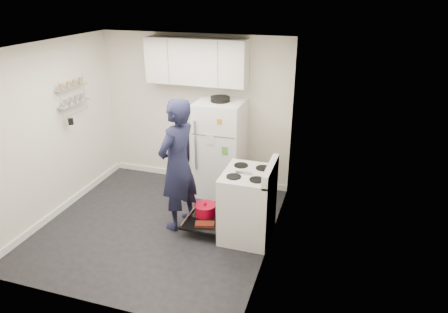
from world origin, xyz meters
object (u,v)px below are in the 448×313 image
(refrigerator, at_px, (220,148))
(person, at_px, (178,165))
(open_oven_door, at_px, (206,214))
(electric_range, at_px, (247,205))

(refrigerator, xyz_separation_m, person, (-0.25, -1.12, 0.15))
(open_oven_door, bearing_deg, refrigerator, 96.37)
(electric_range, distance_m, refrigerator, 1.35)
(open_oven_door, bearing_deg, electric_range, -3.86)
(refrigerator, bearing_deg, electric_range, -56.64)
(open_oven_door, distance_m, person, 0.83)
(open_oven_door, xyz_separation_m, person, (-0.37, -0.06, 0.74))
(open_oven_door, height_order, refrigerator, refrigerator)
(person, bearing_deg, electric_range, 107.93)
(electric_range, distance_m, person, 1.08)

